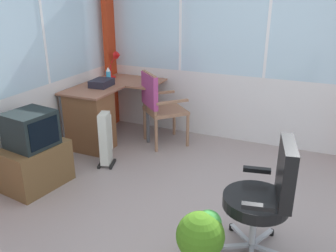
{
  "coord_description": "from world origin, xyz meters",
  "views": [
    {
      "loc": [
        -2.57,
        -0.67,
        1.94
      ],
      "look_at": [
        0.68,
        0.75,
        0.58
      ],
      "focal_mm": 38.14,
      "sensor_mm": 36.0,
      "label": 1
    }
  ],
  "objects_px": {
    "wooden_armchair": "(156,100)",
    "office_chair": "(267,193)",
    "tv_remote": "(147,80)",
    "potted_plant": "(201,237)",
    "desk_lamp": "(116,60)",
    "tv_on_stand": "(35,154)",
    "desk": "(92,117)",
    "space_heater": "(106,138)",
    "spray_bottle": "(108,75)",
    "paper_tray": "(102,83)"
  },
  "relations": [
    {
      "from": "paper_tray",
      "to": "potted_plant",
      "type": "relative_size",
      "value": 0.63
    },
    {
      "from": "spray_bottle",
      "to": "tv_on_stand",
      "type": "relative_size",
      "value": 0.26
    },
    {
      "from": "tv_on_stand",
      "to": "space_heater",
      "type": "bearing_deg",
      "value": -29.27
    },
    {
      "from": "desk",
      "to": "wooden_armchair",
      "type": "distance_m",
      "value": 0.85
    },
    {
      "from": "wooden_armchair",
      "to": "office_chair",
      "type": "height_order",
      "value": "wooden_armchair"
    },
    {
      "from": "desk_lamp",
      "to": "wooden_armchair",
      "type": "xyz_separation_m",
      "value": [
        -0.36,
        -0.79,
        -0.4
      ]
    },
    {
      "from": "desk",
      "to": "office_chair",
      "type": "distance_m",
      "value": 2.65
    },
    {
      "from": "desk_lamp",
      "to": "paper_tray",
      "type": "xyz_separation_m",
      "value": [
        -0.54,
        -0.1,
        -0.2
      ]
    },
    {
      "from": "space_heater",
      "to": "potted_plant",
      "type": "xyz_separation_m",
      "value": [
        -1.18,
        -1.56,
        -0.04
      ]
    },
    {
      "from": "spray_bottle",
      "to": "tv_on_stand",
      "type": "bearing_deg",
      "value": -179.14
    },
    {
      "from": "tv_on_stand",
      "to": "tv_remote",
      "type": "bearing_deg",
      "value": -11.94
    },
    {
      "from": "spray_bottle",
      "to": "tv_on_stand",
      "type": "distance_m",
      "value": 1.57
    },
    {
      "from": "wooden_armchair",
      "to": "office_chair",
      "type": "distance_m",
      "value": 2.29
    },
    {
      "from": "space_heater",
      "to": "potted_plant",
      "type": "height_order",
      "value": "space_heater"
    },
    {
      "from": "paper_tray",
      "to": "desk_lamp",
      "type": "bearing_deg",
      "value": 10.2
    },
    {
      "from": "desk_lamp",
      "to": "tv_on_stand",
      "type": "distance_m",
      "value": 1.95
    },
    {
      "from": "tv_remote",
      "to": "spray_bottle",
      "type": "height_order",
      "value": "spray_bottle"
    },
    {
      "from": "paper_tray",
      "to": "potted_plant",
      "type": "height_order",
      "value": "paper_tray"
    },
    {
      "from": "desk_lamp",
      "to": "wooden_armchair",
      "type": "relative_size",
      "value": 0.38
    },
    {
      "from": "tv_remote",
      "to": "office_chair",
      "type": "bearing_deg",
      "value": -121.11
    },
    {
      "from": "paper_tray",
      "to": "office_chair",
      "type": "relative_size",
      "value": 0.32
    },
    {
      "from": "space_heater",
      "to": "tv_remote",
      "type": "bearing_deg",
      "value": 0.68
    },
    {
      "from": "desk_lamp",
      "to": "potted_plant",
      "type": "bearing_deg",
      "value": -138.09
    },
    {
      "from": "wooden_armchair",
      "to": "space_heater",
      "type": "height_order",
      "value": "wooden_armchair"
    },
    {
      "from": "spray_bottle",
      "to": "potted_plant",
      "type": "bearing_deg",
      "value": -134.54
    },
    {
      "from": "desk",
      "to": "space_heater",
      "type": "relative_size",
      "value": 1.94
    },
    {
      "from": "spray_bottle",
      "to": "paper_tray",
      "type": "height_order",
      "value": "spray_bottle"
    },
    {
      "from": "tv_remote",
      "to": "potted_plant",
      "type": "xyz_separation_m",
      "value": [
        -2.29,
        -1.58,
        -0.49
      ]
    },
    {
      "from": "tv_on_stand",
      "to": "office_chair",
      "type": "bearing_deg",
      "value": -92.29
    },
    {
      "from": "space_heater",
      "to": "potted_plant",
      "type": "distance_m",
      "value": 1.96
    },
    {
      "from": "tv_on_stand",
      "to": "space_heater",
      "type": "distance_m",
      "value": 0.82
    },
    {
      "from": "spray_bottle",
      "to": "wooden_armchair",
      "type": "distance_m",
      "value": 0.75
    },
    {
      "from": "space_heater",
      "to": "paper_tray",
      "type": "bearing_deg",
      "value": 34.95
    },
    {
      "from": "desk_lamp",
      "to": "office_chair",
      "type": "height_order",
      "value": "desk_lamp"
    },
    {
      "from": "desk_lamp",
      "to": "office_chair",
      "type": "distance_m",
      "value": 3.15
    },
    {
      "from": "desk",
      "to": "tv_on_stand",
      "type": "distance_m",
      "value": 1.07
    },
    {
      "from": "spray_bottle",
      "to": "space_heater",
      "type": "xyz_separation_m",
      "value": [
        -0.77,
        -0.42,
        -0.54
      ]
    },
    {
      "from": "tv_remote",
      "to": "spray_bottle",
      "type": "distance_m",
      "value": 0.54
    },
    {
      "from": "tv_remote",
      "to": "space_heater",
      "type": "height_order",
      "value": "tv_remote"
    },
    {
      "from": "paper_tray",
      "to": "wooden_armchair",
      "type": "xyz_separation_m",
      "value": [
        0.18,
        -0.69,
        -0.2
      ]
    },
    {
      "from": "tv_remote",
      "to": "wooden_armchair",
      "type": "distance_m",
      "value": 0.49
    },
    {
      "from": "desk",
      "to": "tv_on_stand",
      "type": "height_order",
      "value": "tv_on_stand"
    },
    {
      "from": "tv_remote",
      "to": "potted_plant",
      "type": "height_order",
      "value": "tv_remote"
    },
    {
      "from": "desk",
      "to": "wooden_armchair",
      "type": "height_order",
      "value": "wooden_armchair"
    },
    {
      "from": "desk_lamp",
      "to": "spray_bottle",
      "type": "height_order",
      "value": "desk_lamp"
    },
    {
      "from": "space_heater",
      "to": "desk_lamp",
      "type": "bearing_deg",
      "value": 24.17
    },
    {
      "from": "office_chair",
      "to": "potted_plant",
      "type": "distance_m",
      "value": 0.59
    },
    {
      "from": "wooden_armchair",
      "to": "space_heater",
      "type": "distance_m",
      "value": 0.86
    },
    {
      "from": "spray_bottle",
      "to": "space_heater",
      "type": "bearing_deg",
      "value": -151.4
    },
    {
      "from": "desk",
      "to": "space_heater",
      "type": "distance_m",
      "value": 0.57
    }
  ]
}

